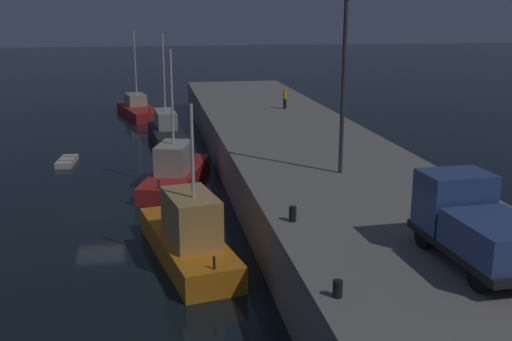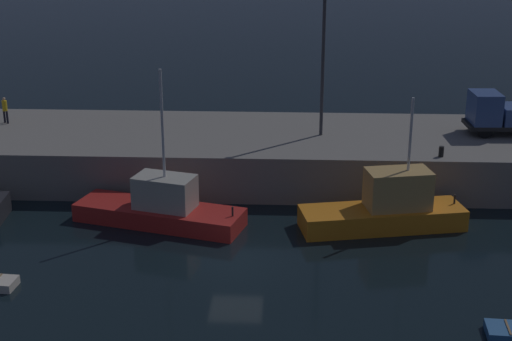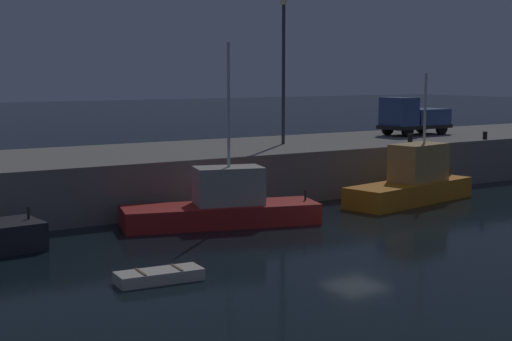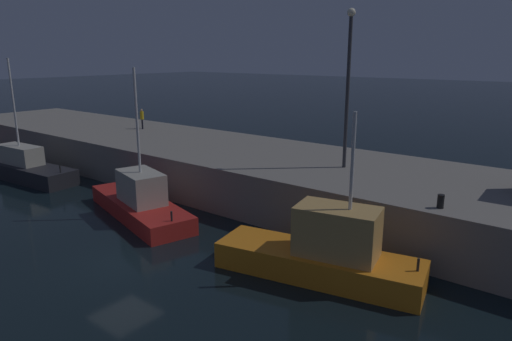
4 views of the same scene
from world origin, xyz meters
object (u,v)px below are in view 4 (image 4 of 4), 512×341
Objects in this scene: fishing_boat_white at (324,253)px; lamp_post_west at (348,78)px; bollard_west at (441,201)px; dockworker at (142,117)px; fishing_boat_orange at (140,202)px; fishing_trawler_red at (26,168)px.

fishing_boat_white is 10.54m from lamp_post_west.
bollard_west is at bearing 48.52° from fishing_boat_white.
lamp_post_west reaches higher than fishing_boat_white.
lamp_post_west is at bearing -4.85° from dockworker.
fishing_boat_orange is 15.60m from bollard_west.
fishing_trawler_red is 5.21× the size of dockworker.
fishing_trawler_red is at bearing -98.80° from dockworker.
lamp_post_west is (21.43, 7.77, 6.74)m from fishing_trawler_red.
fishing_boat_orange is 1.09× the size of lamp_post_west.
fishing_trawler_red is 15.10× the size of bollard_west.
fishing_boat_white is 25.10m from dockworker.
bollard_west is (6.47, -3.91, -4.65)m from lamp_post_west.
lamp_post_west is 8.88m from bollard_west.
dockworker is (-19.97, 1.69, -3.98)m from lamp_post_west.
bollard_west is at bearing 13.97° from fishing_boat_orange.
fishing_trawler_red is at bearing -172.12° from bollard_west.
fishing_trawler_red is 23.78m from lamp_post_west.
fishing_trawler_red reaches higher than bollard_west.
fishing_boat_orange is (-11.72, -0.02, -0.20)m from fishing_boat_white.
dockworker reaches higher than bollard_west.
lamp_post_west reaches higher than fishing_trawler_red.
fishing_boat_orange is at bearing -179.91° from fishing_boat_white.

